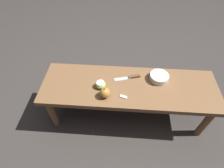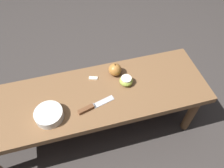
{
  "view_description": "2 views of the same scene",
  "coord_description": "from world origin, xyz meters",
  "px_view_note": "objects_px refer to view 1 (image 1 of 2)",
  "views": [
    {
      "loc": [
        0.07,
        0.89,
        1.46
      ],
      "look_at": [
        0.14,
        0.02,
        0.45
      ],
      "focal_mm": 28.0,
      "sensor_mm": 36.0,
      "label": 1
    },
    {
      "loc": [
        -0.07,
        -0.73,
        1.44
      ],
      "look_at": [
        0.14,
        0.02,
        0.45
      ],
      "focal_mm": 35.0,
      "sensor_mm": 36.0,
      "label": 2
    }
  ],
  "objects_px": {
    "apple_whole": "(105,93)",
    "bowl": "(159,77)",
    "wooden_bench": "(129,90)",
    "apple_cut": "(101,85)",
    "knife": "(131,77)"
  },
  "relations": [
    {
      "from": "apple_whole",
      "to": "apple_cut",
      "type": "xyz_separation_m",
      "value": [
        0.04,
        -0.09,
        -0.01
      ]
    },
    {
      "from": "bowl",
      "to": "apple_whole",
      "type": "bearing_deg",
      "value": 25.83
    },
    {
      "from": "apple_whole",
      "to": "bowl",
      "type": "bearing_deg",
      "value": -154.17
    },
    {
      "from": "wooden_bench",
      "to": "knife",
      "type": "height_order",
      "value": "knife"
    },
    {
      "from": "wooden_bench",
      "to": "apple_whole",
      "type": "xyz_separation_m",
      "value": [
        0.18,
        0.12,
        0.09
      ]
    },
    {
      "from": "knife",
      "to": "apple_whole",
      "type": "relative_size",
      "value": 2.41
    },
    {
      "from": "knife",
      "to": "bowl",
      "type": "height_order",
      "value": "bowl"
    },
    {
      "from": "wooden_bench",
      "to": "bowl",
      "type": "xyz_separation_m",
      "value": [
        -0.23,
        -0.09,
        0.08
      ]
    },
    {
      "from": "apple_whole",
      "to": "bowl",
      "type": "xyz_separation_m",
      "value": [
        -0.41,
        -0.2,
        -0.02
      ]
    },
    {
      "from": "wooden_bench",
      "to": "apple_cut",
      "type": "bearing_deg",
      "value": 6.74
    },
    {
      "from": "knife",
      "to": "bowl",
      "type": "distance_m",
      "value": 0.22
    },
    {
      "from": "wooden_bench",
      "to": "knife",
      "type": "distance_m",
      "value": 0.11
    },
    {
      "from": "apple_whole",
      "to": "apple_cut",
      "type": "distance_m",
      "value": 0.1
    },
    {
      "from": "knife",
      "to": "apple_whole",
      "type": "xyz_separation_m",
      "value": [
        0.19,
        0.2,
        0.03
      ]
    },
    {
      "from": "knife",
      "to": "bowl",
      "type": "relative_size",
      "value": 1.43
    }
  ]
}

